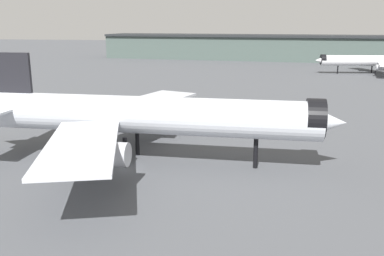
% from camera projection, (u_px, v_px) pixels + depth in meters
% --- Properties ---
extents(ground, '(900.00, 900.00, 0.00)m').
position_uv_depth(ground, '(124.00, 168.00, 65.05)').
color(ground, '#4C4F54').
extents(airliner_near_gate, '(60.70, 55.62, 17.12)m').
position_uv_depth(airliner_near_gate, '(144.00, 116.00, 66.47)').
color(airliner_near_gate, silver).
rests_on(airliner_near_gate, ground).
extents(airliner_far_taxiway, '(46.97, 42.57, 12.87)m').
position_uv_depth(airliner_far_taxiway, '(370.00, 61.00, 181.81)').
color(airliner_far_taxiway, white).
rests_on(airliner_far_taxiway, ground).
extents(terminal_building, '(261.03, 48.68, 26.90)m').
position_uv_depth(terminal_building, '(328.00, 48.00, 240.83)').
color(terminal_building, '#475651').
rests_on(terminal_building, ground).
extents(traffic_cone_near_nose, '(0.47, 0.47, 0.59)m').
position_uv_depth(traffic_cone_near_nose, '(173.00, 116.00, 100.19)').
color(traffic_cone_near_nose, '#F2600C').
rests_on(traffic_cone_near_nose, ground).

